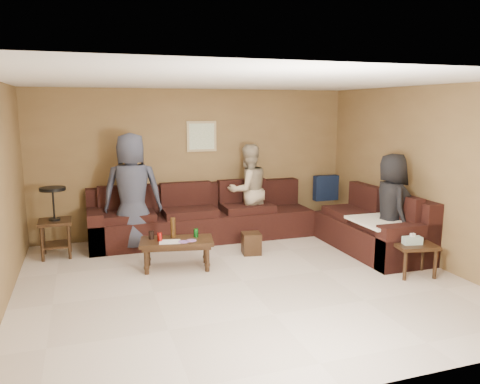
{
  "coord_description": "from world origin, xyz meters",
  "views": [
    {
      "loc": [
        -1.85,
        -5.38,
        2.2
      ],
      "look_at": [
        0.25,
        0.85,
        1.0
      ],
      "focal_mm": 35.0,
      "sensor_mm": 36.0,
      "label": 1
    }
  ],
  "objects_px": {
    "sectional_sofa": "(260,224)",
    "person_right": "(391,207)",
    "person_middle": "(248,190)",
    "side_table_right": "(414,248)",
    "person_left": "(132,192)",
    "coffee_table": "(176,244)",
    "waste_bin": "(251,243)",
    "end_table_left": "(55,221)"
  },
  "relations": [
    {
      "from": "coffee_table",
      "to": "end_table_left",
      "type": "bearing_deg",
      "value": 145.83
    },
    {
      "from": "waste_bin",
      "to": "person_middle",
      "type": "distance_m",
      "value": 1.24
    },
    {
      "from": "side_table_right",
      "to": "waste_bin",
      "type": "xyz_separation_m",
      "value": [
        -1.71,
        1.55,
        -0.21
      ]
    },
    {
      "from": "side_table_right",
      "to": "person_left",
      "type": "relative_size",
      "value": 0.32
    },
    {
      "from": "waste_bin",
      "to": "person_right",
      "type": "distance_m",
      "value": 2.11
    },
    {
      "from": "person_middle",
      "to": "person_right",
      "type": "distance_m",
      "value": 2.41
    },
    {
      "from": "sectional_sofa",
      "to": "end_table_left",
      "type": "height_order",
      "value": "end_table_left"
    },
    {
      "from": "sectional_sofa",
      "to": "person_right",
      "type": "relative_size",
      "value": 3.0
    },
    {
      "from": "sectional_sofa",
      "to": "end_table_left",
      "type": "xyz_separation_m",
      "value": [
        -3.11,
        0.32,
        0.22
      ]
    },
    {
      "from": "side_table_right",
      "to": "person_middle",
      "type": "relative_size",
      "value": 0.37
    },
    {
      "from": "end_table_left",
      "to": "person_middle",
      "type": "distance_m",
      "value": 3.12
    },
    {
      "from": "coffee_table",
      "to": "person_middle",
      "type": "xyz_separation_m",
      "value": [
        1.51,
        1.31,
        0.44
      ]
    },
    {
      "from": "side_table_right",
      "to": "sectional_sofa",
      "type": "bearing_deg",
      "value": 124.41
    },
    {
      "from": "waste_bin",
      "to": "person_left",
      "type": "height_order",
      "value": "person_left"
    },
    {
      "from": "waste_bin",
      "to": "person_right",
      "type": "relative_size",
      "value": 0.21
    },
    {
      "from": "side_table_right",
      "to": "waste_bin",
      "type": "relative_size",
      "value": 1.8
    },
    {
      "from": "end_table_left",
      "to": "person_left",
      "type": "height_order",
      "value": "person_left"
    },
    {
      "from": "coffee_table",
      "to": "side_table_right",
      "type": "bearing_deg",
      "value": -23.48
    },
    {
      "from": "person_left",
      "to": "person_right",
      "type": "xyz_separation_m",
      "value": [
        3.49,
        -1.66,
        -0.14
      ]
    },
    {
      "from": "person_right",
      "to": "sectional_sofa",
      "type": "bearing_deg",
      "value": 61.33
    },
    {
      "from": "person_left",
      "to": "side_table_right",
      "type": "bearing_deg",
      "value": 153.92
    },
    {
      "from": "sectional_sofa",
      "to": "person_left",
      "type": "xyz_separation_m",
      "value": [
        -1.98,
        0.33,
        0.59
      ]
    },
    {
      "from": "sectional_sofa",
      "to": "person_right",
      "type": "height_order",
      "value": "person_right"
    },
    {
      "from": "coffee_table",
      "to": "person_right",
      "type": "relative_size",
      "value": 0.68
    },
    {
      "from": "coffee_table",
      "to": "waste_bin",
      "type": "distance_m",
      "value": 1.25
    },
    {
      "from": "waste_bin",
      "to": "person_middle",
      "type": "relative_size",
      "value": 0.21
    },
    {
      "from": "person_middle",
      "to": "person_left",
      "type": "bearing_deg",
      "value": -5.12
    },
    {
      "from": "waste_bin",
      "to": "person_left",
      "type": "distance_m",
      "value": 1.99
    },
    {
      "from": "sectional_sofa",
      "to": "coffee_table",
      "type": "relative_size",
      "value": 4.38
    },
    {
      "from": "coffee_table",
      "to": "person_middle",
      "type": "distance_m",
      "value": 2.04
    },
    {
      "from": "end_table_left",
      "to": "sectional_sofa",
      "type": "bearing_deg",
      "value": -5.78
    },
    {
      "from": "sectional_sofa",
      "to": "person_left",
      "type": "height_order",
      "value": "person_left"
    },
    {
      "from": "person_left",
      "to": "person_middle",
      "type": "distance_m",
      "value": 1.98
    },
    {
      "from": "person_left",
      "to": "waste_bin",
      "type": "bearing_deg",
      "value": 162.86
    },
    {
      "from": "person_right",
      "to": "person_left",
      "type": "bearing_deg",
      "value": 77.25
    },
    {
      "from": "coffee_table",
      "to": "waste_bin",
      "type": "relative_size",
      "value": 3.26
    },
    {
      "from": "side_table_right",
      "to": "person_left",
      "type": "bearing_deg",
      "value": 145.02
    },
    {
      "from": "person_middle",
      "to": "coffee_table",
      "type": "bearing_deg",
      "value": 29.57
    },
    {
      "from": "sectional_sofa",
      "to": "side_table_right",
      "type": "relative_size",
      "value": 7.92
    },
    {
      "from": "person_middle",
      "to": "person_right",
      "type": "relative_size",
      "value": 1.02
    },
    {
      "from": "end_table_left",
      "to": "side_table_right",
      "type": "relative_size",
      "value": 1.78
    },
    {
      "from": "person_right",
      "to": "end_table_left",
      "type": "bearing_deg",
      "value": 83.05
    }
  ]
}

